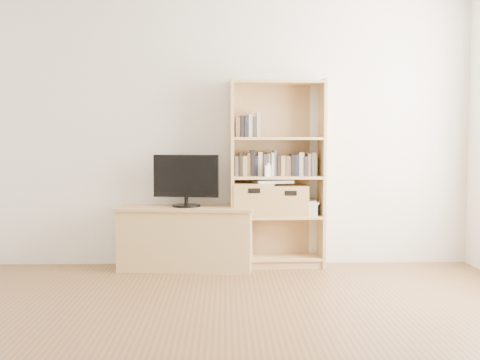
{
  "coord_description": "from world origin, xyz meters",
  "views": [
    {
      "loc": [
        -0.08,
        -3.21,
        1.2
      ],
      "look_at": [
        0.05,
        1.9,
        0.85
      ],
      "focal_mm": 45.0,
      "sensor_mm": 36.0,
      "label": 1
    }
  ],
  "objects_px": {
    "tv_stand": "(186,239)",
    "baby_monitor": "(268,171)",
    "basket_left": "(252,199)",
    "television": "(186,181)",
    "laptop": "(273,181)",
    "basket_right": "(288,200)",
    "bookshelf": "(277,174)"
  },
  "relations": [
    {
      "from": "tv_stand",
      "to": "baby_monitor",
      "type": "height_order",
      "value": "baby_monitor"
    },
    {
      "from": "baby_monitor",
      "to": "tv_stand",
      "type": "bearing_deg",
      "value": 163.97
    },
    {
      "from": "basket_left",
      "to": "television",
      "type": "bearing_deg",
      "value": -178.71
    },
    {
      "from": "tv_stand",
      "to": "laptop",
      "type": "bearing_deg",
      "value": 10.13
    },
    {
      "from": "baby_monitor",
      "to": "laptop",
      "type": "relative_size",
      "value": 0.3
    },
    {
      "from": "basket_right",
      "to": "tv_stand",
      "type": "bearing_deg",
      "value": -178.59
    },
    {
      "from": "tv_stand",
      "to": "laptop",
      "type": "height_order",
      "value": "laptop"
    },
    {
      "from": "bookshelf",
      "to": "television",
      "type": "xyz_separation_m",
      "value": [
        -0.84,
        -0.07,
        -0.06
      ]
    },
    {
      "from": "bookshelf",
      "to": "television",
      "type": "relative_size",
      "value": 2.91
    },
    {
      "from": "bookshelf",
      "to": "baby_monitor",
      "type": "height_order",
      "value": "bookshelf"
    },
    {
      "from": "bookshelf",
      "to": "laptop",
      "type": "height_order",
      "value": "bookshelf"
    },
    {
      "from": "baby_monitor",
      "to": "laptop",
      "type": "height_order",
      "value": "baby_monitor"
    },
    {
      "from": "basket_left",
      "to": "basket_right",
      "type": "xyz_separation_m",
      "value": [
        0.34,
        0.01,
        -0.01
      ]
    },
    {
      "from": "basket_left",
      "to": "basket_right",
      "type": "height_order",
      "value": "basket_left"
    },
    {
      "from": "basket_right",
      "to": "laptop",
      "type": "bearing_deg",
      "value": -179.02
    },
    {
      "from": "tv_stand",
      "to": "bookshelf",
      "type": "bearing_deg",
      "value": 10.64
    },
    {
      "from": "television",
      "to": "basket_right",
      "type": "relative_size",
      "value": 1.77
    },
    {
      "from": "basket_left",
      "to": "tv_stand",
      "type": "bearing_deg",
      "value": -178.71
    },
    {
      "from": "baby_monitor",
      "to": "basket_right",
      "type": "bearing_deg",
      "value": 12.71
    },
    {
      "from": "laptop",
      "to": "basket_right",
      "type": "bearing_deg",
      "value": -8.94
    },
    {
      "from": "baby_monitor",
      "to": "laptop",
      "type": "bearing_deg",
      "value": 46.37
    },
    {
      "from": "baby_monitor",
      "to": "basket_right",
      "type": "relative_size",
      "value": 0.3
    },
    {
      "from": "basket_left",
      "to": "laptop",
      "type": "xyz_separation_m",
      "value": [
        0.19,
        0.0,
        0.17
      ]
    },
    {
      "from": "television",
      "to": "baby_monitor",
      "type": "height_order",
      "value": "television"
    },
    {
      "from": "tv_stand",
      "to": "television",
      "type": "relative_size",
      "value": 2.01
    },
    {
      "from": "tv_stand",
      "to": "bookshelf",
      "type": "height_order",
      "value": "bookshelf"
    },
    {
      "from": "television",
      "to": "laptop",
      "type": "height_order",
      "value": "television"
    },
    {
      "from": "bookshelf",
      "to": "basket_left",
      "type": "bearing_deg",
      "value": -178.81
    },
    {
      "from": "basket_right",
      "to": "baby_monitor",
      "type": "bearing_deg",
      "value": -156.34
    },
    {
      "from": "bookshelf",
      "to": "baby_monitor",
      "type": "xyz_separation_m",
      "value": [
        -0.09,
        -0.1,
        0.03
      ]
    },
    {
      "from": "bookshelf",
      "to": "baby_monitor",
      "type": "bearing_deg",
      "value": -135.0
    },
    {
      "from": "laptop",
      "to": "television",
      "type": "bearing_deg",
      "value": 171.57
    }
  ]
}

